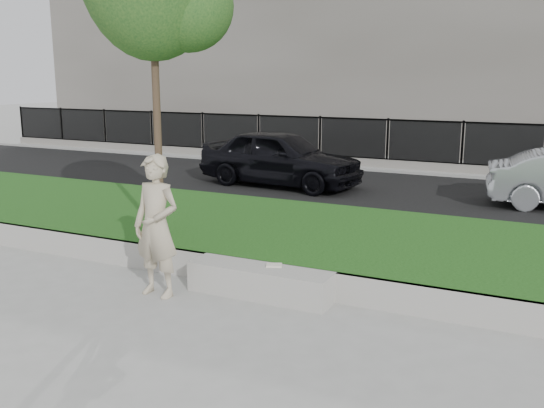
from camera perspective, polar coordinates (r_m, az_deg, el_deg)
The scene contains 11 objects.
ground at distance 7.96m, azimuth -8.85°, elevation -9.51°, with size 90.00×90.00×0.00m, color gray.
grass_bank at distance 10.37m, azimuth 0.58°, elevation -3.06°, with size 34.00×4.00×0.40m, color black.
grass_kerb at distance 8.71m, azimuth -4.98°, elevation -6.08°, with size 34.00×0.08×0.40m, color gray.
street at distance 15.44m, azimuth 9.38°, elevation 1.15°, with size 34.00×7.00×0.04m, color black.
far_pavement at distance 19.73m, azimuth 13.17°, elevation 3.49°, with size 34.00×3.00×0.12m, color gray.
iron_fence at distance 18.70m, azimuth 12.54°, elevation 4.55°, with size 32.00×0.30×1.50m.
building_facade at distance 26.47m, azimuth 17.27°, elevation 16.13°, with size 34.00×10.00×10.00m, color #5F5A53.
stone_bench at distance 8.16m, azimuth -1.15°, elevation -7.31°, with size 1.99×0.50×0.41m, color gray.
man at distance 8.13m, azimuth -10.82°, elevation -2.07°, with size 0.69×0.46×1.90m, color #B7A98D.
book at distance 8.12m, azimuth 0.20°, elevation -5.78°, with size 0.21×0.15×0.02m, color silver.
car_dark at distance 15.85m, azimuth 0.78°, elevation 4.39°, with size 1.75×4.34×1.48m, color black.
Camera 1 is at (4.29, -6.04, 2.92)m, focal length 40.00 mm.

